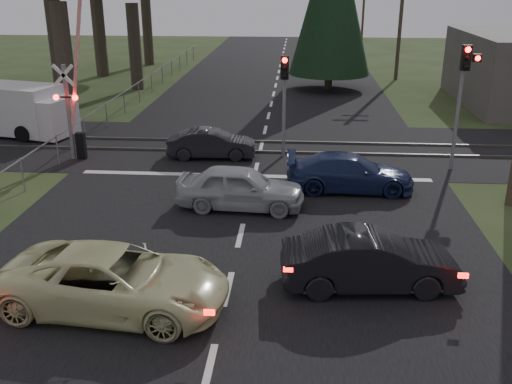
# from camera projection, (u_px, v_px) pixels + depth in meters

# --- Properties ---
(ground) EXTENTS (120.00, 120.00, 0.00)m
(ground) POSITION_uv_depth(u_px,v_px,m) (228.00, 289.00, 13.59)
(ground) COLOR #253819
(ground) RESTS_ON ground
(road) EXTENTS (14.00, 100.00, 0.01)m
(road) POSITION_uv_depth(u_px,v_px,m) (258.00, 161.00, 22.90)
(road) COLOR black
(road) RESTS_ON ground
(rail_corridor) EXTENTS (120.00, 8.00, 0.01)m
(rail_corridor) POSITION_uv_depth(u_px,v_px,m) (261.00, 147.00, 24.77)
(rail_corridor) COLOR black
(rail_corridor) RESTS_ON ground
(stop_line) EXTENTS (13.00, 0.35, 0.00)m
(stop_line) POSITION_uv_depth(u_px,v_px,m) (254.00, 176.00, 21.22)
(stop_line) COLOR silver
(stop_line) RESTS_ON ground
(rail_near) EXTENTS (120.00, 0.12, 0.10)m
(rail_near) POSITION_uv_depth(u_px,v_px,m) (260.00, 152.00, 24.01)
(rail_near) COLOR #59544C
(rail_near) RESTS_ON ground
(rail_far) EXTENTS (120.00, 0.12, 0.10)m
(rail_far) POSITION_uv_depth(u_px,v_px,m) (262.00, 141.00, 25.50)
(rail_far) COLOR #59544C
(rail_far) RESTS_ON ground
(crossing_signal) EXTENTS (1.62, 0.38, 6.96)m
(crossing_signal) POSITION_uv_depth(u_px,v_px,m) (74.00, 109.00, 22.48)
(crossing_signal) COLOR slate
(crossing_signal) RESTS_ON ground
(traffic_signal_right) EXTENTS (0.68, 0.48, 4.70)m
(traffic_signal_right) POSITION_uv_depth(u_px,v_px,m) (464.00, 84.00, 20.71)
(traffic_signal_right) COLOR slate
(traffic_signal_right) RESTS_ON ground
(traffic_signal_center) EXTENTS (0.32, 0.48, 4.10)m
(traffic_signal_center) POSITION_uv_depth(u_px,v_px,m) (284.00, 89.00, 22.47)
(traffic_signal_center) COLOR slate
(traffic_signal_center) RESTS_ON ground
(utility_pole_mid) EXTENTS (1.80, 0.26, 9.00)m
(utility_pole_mid) POSITION_uv_depth(u_px,v_px,m) (401.00, 11.00, 39.28)
(utility_pole_mid) COLOR #4C3D2D
(utility_pole_mid) RESTS_ON ground
(fence_left) EXTENTS (0.10, 36.00, 1.20)m
(fence_left) POSITION_uv_depth(u_px,v_px,m) (146.00, 97.00, 35.10)
(fence_left) COLOR slate
(fence_left) RESTS_ON ground
(cream_coupe) EXTENTS (5.25, 2.81, 1.40)m
(cream_coupe) POSITION_uv_depth(u_px,v_px,m) (115.00, 280.00, 12.57)
(cream_coupe) COLOR beige
(cream_coupe) RESTS_ON ground
(dark_hatchback) EXTENTS (4.28, 1.82, 1.37)m
(dark_hatchback) POSITION_uv_depth(u_px,v_px,m) (370.00, 261.00, 13.45)
(dark_hatchback) COLOR black
(dark_hatchback) RESTS_ON ground
(silver_car) EXTENTS (4.13, 1.86, 1.38)m
(silver_car) POSITION_uv_depth(u_px,v_px,m) (241.00, 188.00, 18.10)
(silver_car) COLOR #9DA0A5
(silver_car) RESTS_ON ground
(blue_sedan) EXTENTS (4.36, 1.78, 1.27)m
(blue_sedan) POSITION_uv_depth(u_px,v_px,m) (350.00, 173.00, 19.65)
(blue_sedan) COLOR #1A254E
(blue_sedan) RESTS_ON ground
(dark_car_far) EXTENTS (3.62, 1.43, 1.17)m
(dark_car_far) POSITION_uv_depth(u_px,v_px,m) (212.00, 144.00, 23.17)
(dark_car_far) COLOR black
(dark_car_far) RESTS_ON ground
(white_van) EXTENTS (6.26, 3.48, 2.32)m
(white_van) POSITION_uv_depth(u_px,v_px,m) (13.00, 109.00, 26.46)
(white_van) COLOR silver
(white_van) RESTS_ON ground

